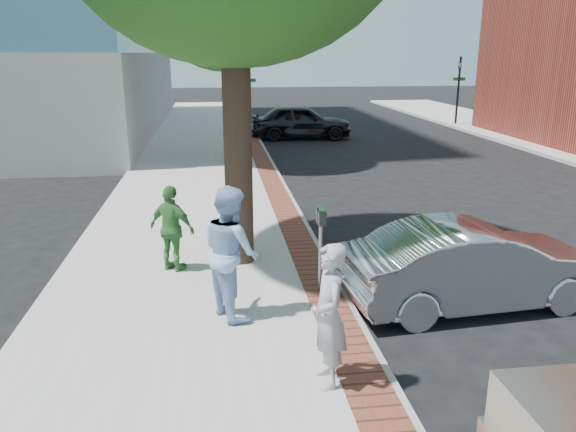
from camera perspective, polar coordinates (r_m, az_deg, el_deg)
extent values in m
plane|color=black|center=(9.31, -0.48, -9.30)|extent=(120.00, 120.00, 0.00)
cube|color=#9E9991|center=(16.81, -8.92, 2.52)|extent=(5.00, 60.00, 0.15)
cube|color=brown|center=(16.88, -1.44, 3.05)|extent=(0.60, 60.00, 0.01)
cube|color=gray|center=(16.93, -0.26, 2.82)|extent=(0.10, 60.00, 0.15)
cylinder|color=black|center=(30.47, -3.94, 12.28)|extent=(0.12, 0.12, 3.80)
imported|color=black|center=(30.41, -3.98, 14.34)|extent=(0.18, 0.15, 0.90)
cube|color=#1E7238|center=(30.43, -3.97, 13.59)|extent=(0.70, 0.03, 0.18)
cylinder|color=black|center=(33.28, 16.89, 11.97)|extent=(0.12, 0.12, 3.80)
imported|color=black|center=(33.23, 17.04, 13.86)|extent=(0.18, 0.15, 0.90)
cube|color=#1E7238|center=(33.24, 16.99, 13.17)|extent=(0.70, 0.03, 0.18)
cylinder|color=black|center=(10.38, -5.11, 6.95)|extent=(0.52, 0.52, 4.40)
cylinder|color=black|center=(20.44, -6.10, 10.75)|extent=(0.40, 0.40, 3.85)
ellipsoid|color=#144814|center=(20.38, -6.39, 19.86)|extent=(4.80, 4.80, 3.94)
cylinder|color=gray|center=(9.47, 3.31, -4.13)|extent=(0.07, 0.07, 1.15)
cube|color=#2D3030|center=(9.16, 3.49, -0.25)|extent=(0.12, 0.14, 0.24)
cube|color=#2D3030|center=(9.33, 3.28, 0.06)|extent=(0.12, 0.14, 0.24)
sphere|color=#3F8C4C|center=(9.12, 3.50, 0.65)|extent=(0.11, 0.11, 0.11)
sphere|color=#3F8C4C|center=(9.29, 3.29, 0.95)|extent=(0.11, 0.11, 0.11)
imported|color=#99999D|center=(6.73, 4.16, -10.07)|extent=(0.44, 0.66, 1.78)
imported|color=#8FB1DE|center=(8.45, -5.82, -3.62)|extent=(1.10, 1.21, 2.02)
imported|color=#3B7C38|center=(10.39, -11.68, -1.27)|extent=(1.00, 0.84, 1.60)
imported|color=#A8AAAF|center=(9.63, 18.49, -4.76)|extent=(4.38, 1.87, 1.41)
imported|color=black|center=(27.33, 1.31, 9.57)|extent=(4.94, 2.26, 1.64)
cube|color=black|center=(5.70, 27.23, -17.51)|extent=(1.56, 0.02, 0.39)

